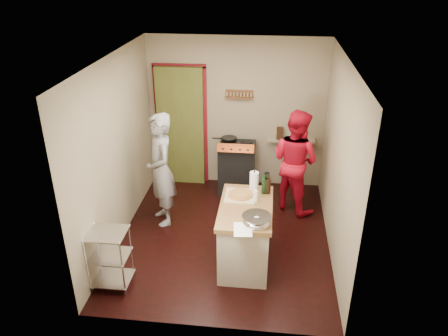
{
  "coord_description": "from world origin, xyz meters",
  "views": [
    {
      "loc": [
        0.59,
        -5.3,
        3.75
      ],
      "look_at": [
        -0.01,
        0.0,
        1.12
      ],
      "focal_mm": 35.0,
      "sensor_mm": 36.0,
      "label": 1
    }
  ],
  "objects": [
    {
      "name": "ceiling",
      "position": [
        0.0,
        0.0,
        2.61
      ],
      "size": [
        3.0,
        3.5,
        0.02
      ],
      "primitive_type": "cube",
      "color": "white",
      "rests_on": "back_wall"
    },
    {
      "name": "right_wall",
      "position": [
        1.5,
        0.0,
        1.3
      ],
      "size": [
        0.04,
        3.5,
        2.6
      ],
      "primitive_type": "cube",
      "color": "#9B8E6E",
      "rests_on": "ground"
    },
    {
      "name": "floor",
      "position": [
        0.0,
        0.0,
        0.0
      ],
      "size": [
        3.5,
        3.5,
        0.0
      ],
      "primitive_type": "plane",
      "color": "black",
      "rests_on": "ground"
    },
    {
      "name": "back_wall",
      "position": [
        -0.64,
        1.78,
        1.13
      ],
      "size": [
        3.0,
        0.44,
        2.6
      ],
      "color": "#9B8E6E",
      "rests_on": "ground"
    },
    {
      "name": "left_wall",
      "position": [
        -1.5,
        0.0,
        1.3
      ],
      "size": [
        0.04,
        3.5,
        2.6
      ],
      "primitive_type": "cube",
      "color": "#9B8E6E",
      "rests_on": "ground"
    },
    {
      "name": "person_red",
      "position": [
        1.0,
        0.96,
        0.83
      ],
      "size": [
        1.03,
        1.0,
        1.67
      ],
      "primitive_type": "imported",
      "rotation": [
        0.0,
        0.0,
        2.46
      ],
      "color": "red",
      "rests_on": "ground"
    },
    {
      "name": "island",
      "position": [
        0.34,
        -0.54,
        0.46
      ],
      "size": [
        0.67,
        1.26,
        1.17
      ],
      "color": "beige",
      "rests_on": "ground"
    },
    {
      "name": "person_stripe",
      "position": [
        -0.99,
        0.33,
        0.87
      ],
      "size": [
        0.67,
        0.76,
        1.74
      ],
      "primitive_type": "imported",
      "rotation": [
        0.0,
        0.0,
        -1.08
      ],
      "color": "#A8A8AC",
      "rests_on": "ground"
    },
    {
      "name": "stove",
      "position": [
        0.05,
        1.42,
        0.45
      ],
      "size": [
        0.6,
        0.63,
        1.0
      ],
      "color": "black",
      "rests_on": "ground"
    },
    {
      "name": "wire_shelving",
      "position": [
        -1.28,
        -1.2,
        0.44
      ],
      "size": [
        0.48,
        0.4,
        0.8
      ],
      "color": "silver",
      "rests_on": "ground"
    }
  ]
}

